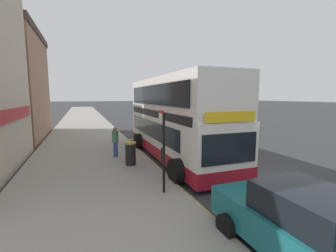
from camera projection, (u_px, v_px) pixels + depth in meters
name	position (u px, v px, depth m)	size (l,w,h in m)	color
ground_plane	(127.00, 116.00, 39.73)	(260.00, 260.00, 0.00)	#333335
pavement_near	(84.00, 117.00, 37.28)	(6.00, 76.00, 0.14)	gray
double_decker_bus	(175.00, 121.00, 12.74)	(3.27, 10.25, 4.40)	white
bus_bay_markings	(174.00, 159.00, 12.74)	(2.84, 13.10, 0.01)	yellow
bus_stop_sign	(163.00, 145.00, 7.82)	(0.09, 0.51, 2.81)	black
parked_car_teal_behind	(305.00, 228.00, 4.61)	(2.09, 4.20, 1.62)	#196066
pedestrian_waiting_near_sign	(115.00, 141.00, 12.58)	(0.34, 0.34, 1.63)	#33478C
litter_bin	(131.00, 153.00, 11.06)	(0.52, 0.52, 1.11)	black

